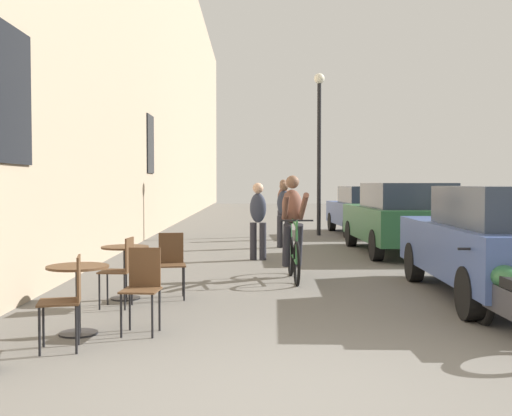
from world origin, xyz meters
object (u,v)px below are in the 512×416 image
object	(u,v)px
cyclist_on_bicycle	(293,230)
parked_car_second	(401,217)
pedestrian_far	(284,206)
cafe_chair_mid_toward_wall	(122,267)
cafe_table_near	(78,285)
parked_motorcycle	(509,300)
cafe_table_mid	(125,261)
pedestrian_near	(258,217)
street_lamp	(319,133)
cafe_chair_mid_toward_street	(171,260)
parked_car_third	(365,209)
cafe_chair_near_toward_wall	(142,284)
pedestrian_mid	(284,211)
cafe_chair_near_toward_street	(68,296)
parked_car_nearest	(501,241)

from	to	relation	value
cyclist_on_bicycle	parked_car_second	xyz separation A→B (m)	(2.68, 3.71, 0.01)
pedestrian_far	parked_car_second	size ratio (longest dim) A/B	0.38
pedestrian_far	cafe_chair_mid_toward_wall	bearing A→B (deg)	-104.94
cafe_table_near	parked_motorcycle	bearing A→B (deg)	-3.21
cafe_table_mid	pedestrian_near	xyz separation A→B (m)	(1.86, 4.31, 0.37)
street_lamp	parked_car_second	distance (m)	5.57
cafe_chair_mid_toward_street	pedestrian_near	xyz separation A→B (m)	(1.24, 4.23, 0.38)
cafe_chair_mid_toward_wall	parked_car_third	bearing A→B (deg)	65.46
cafe_chair_near_toward_wall	pedestrian_mid	distance (m)	8.92
pedestrian_near	pedestrian_far	xyz separation A→B (m)	(0.76, 4.64, 0.06)
cafe_chair_near_toward_wall	pedestrian_far	world-z (taller)	pedestrian_far
cafe_table_near	cafe_chair_mid_toward_wall	world-z (taller)	cafe_chair_mid_toward_wall
cafe_chair_mid_toward_street	cafe_chair_near_toward_wall	bearing A→B (deg)	-91.39
cafe_chair_near_toward_street	pedestrian_near	world-z (taller)	pedestrian_near
cafe_table_mid	cafe_chair_mid_toward_wall	world-z (taller)	cafe_chair_mid_toward_wall
pedestrian_near	parked_car_third	bearing A→B (deg)	62.20
street_lamp	parked_car_nearest	bearing A→B (deg)	-82.76
cafe_chair_mid_toward_street	pedestrian_mid	distance (m)	6.98
pedestrian_far	cafe_chair_near_toward_street	bearing A→B (deg)	-102.85
cafe_chair_mid_toward_wall	pedestrian_far	bearing A→B (deg)	75.06
cafe_chair_near_toward_wall	cafe_table_near	bearing A→B (deg)	-173.43
cafe_table_near	parked_car_third	distance (m)	13.80
cafe_chair_mid_toward_street	pedestrian_far	world-z (taller)	pedestrian_far
pedestrian_near	parked_car_third	distance (m)	7.27
cyclist_on_bicycle	cafe_table_near	bearing A→B (deg)	-123.54
cafe_table_mid	parked_motorcycle	distance (m)	4.87
cyclist_on_bicycle	parked_car_second	bearing A→B (deg)	54.18
street_lamp	cafe_chair_mid_toward_wall	bearing A→B (deg)	-108.59
cafe_chair_mid_toward_street	pedestrian_mid	world-z (taller)	pedestrian_mid
parked_car_third	cafe_chair_mid_toward_street	bearing A→B (deg)	-113.46
cafe_chair_mid_toward_street	parked_motorcycle	bearing A→B (deg)	-31.98
cafe_chair_mid_toward_wall	cyclist_on_bicycle	size ratio (longest dim) A/B	0.51
cafe_chair_mid_toward_street	pedestrian_near	bearing A→B (deg)	73.70
parked_car_nearest	parked_car_second	size ratio (longest dim) A/B	0.98
cafe_table_mid	pedestrian_near	size ratio (longest dim) A/B	0.45
cafe_chair_near_toward_street	parked_car_second	world-z (taller)	parked_car_second
cafe_table_near	cafe_chair_mid_toward_wall	size ratio (longest dim) A/B	0.81
cafe_chair_near_toward_street	pedestrian_mid	xyz separation A→B (m)	(2.53, 9.38, 0.39)
cyclist_on_bicycle	parked_car_nearest	bearing A→B (deg)	-34.69
parked_car_second	parked_motorcycle	bearing A→B (deg)	-95.65
cafe_chair_mid_toward_street	pedestrian_mid	bearing A→B (deg)	74.19
pedestrian_near	street_lamp	world-z (taller)	street_lamp
cafe_table_mid	pedestrian_far	distance (m)	9.33
pedestrian_mid	parked_car_nearest	xyz separation A→B (m)	(2.58, -6.87, -0.11)
cafe_chair_near_toward_street	cafe_chair_near_toward_wall	world-z (taller)	same
cafe_chair_mid_toward_street	street_lamp	distance (m)	11.09
cafe_chair_mid_toward_wall	cafe_table_near	bearing A→B (deg)	-96.63
cafe_table_mid	pedestrian_mid	distance (m)	7.24
cafe_table_near	cafe_chair_mid_toward_wall	bearing A→B (deg)	83.37
cafe_chair_mid_toward_wall	cyclist_on_bicycle	world-z (taller)	cyclist_on_bicycle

